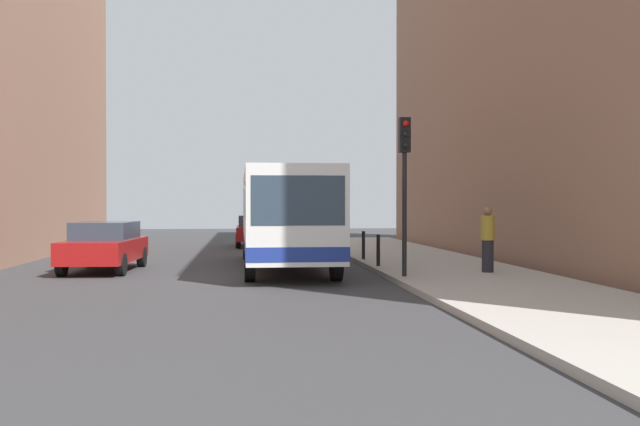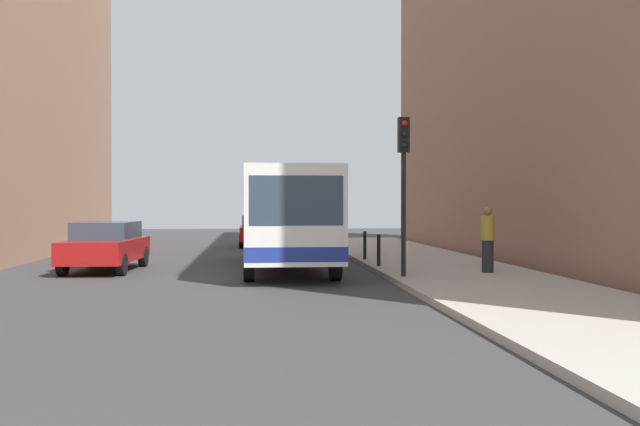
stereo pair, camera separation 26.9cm
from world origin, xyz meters
TOP-DOWN VIEW (x-y plane):
  - ground_plane at (0.00, 0.00)m, footprint 80.00×80.00m
  - sidewalk at (5.40, 0.00)m, footprint 4.40×40.00m
  - building_right at (11.50, 4.00)m, footprint 7.00×32.00m
  - bus at (0.68, 2.66)m, footprint 2.59×11.03m
  - car_beside_bus at (-4.74, 2.08)m, footprint 2.04×4.49m
  - car_behind_bus at (-0.03, 14.54)m, footprint 1.86×4.40m
  - traffic_light at (3.55, -1.85)m, footprint 0.28×0.33m
  - bollard_near at (3.45, 1.28)m, footprint 0.11×0.11m
  - bollard_mid at (3.45, 4.00)m, footprint 0.11×0.11m
  - pedestrian_near_signal at (6.06, -0.99)m, footprint 0.38×0.38m

SIDE VIEW (x-z plane):
  - ground_plane at x=0.00m, z-range 0.00..0.00m
  - sidewalk at x=5.40m, z-range 0.00..0.15m
  - bollard_near at x=3.45m, z-range 0.15..1.10m
  - bollard_mid at x=3.45m, z-range 0.15..1.10m
  - car_beside_bus at x=-4.74m, z-range 0.04..1.52m
  - car_behind_bus at x=-0.03m, z-range 0.04..1.52m
  - pedestrian_near_signal at x=6.06m, z-range 0.15..1.95m
  - bus at x=0.68m, z-range 0.23..3.23m
  - traffic_light at x=3.55m, z-range 0.96..5.06m
  - building_right at x=11.50m, z-range 0.00..17.22m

